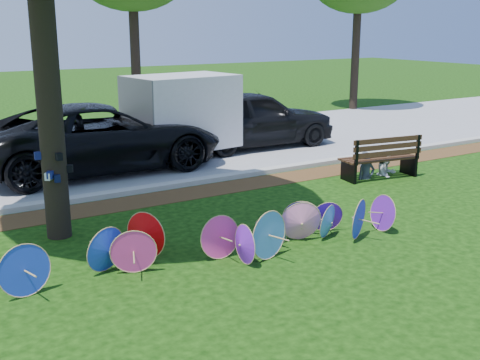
% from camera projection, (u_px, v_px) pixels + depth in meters
% --- Properties ---
extents(ground, '(90.00, 90.00, 0.00)m').
position_uv_depth(ground, '(278.00, 264.00, 9.76)').
color(ground, black).
rests_on(ground, ground).
extents(mulch_strip, '(90.00, 1.00, 0.01)m').
position_uv_depth(mulch_strip, '(163.00, 198.00, 13.47)').
color(mulch_strip, '#472D16').
rests_on(mulch_strip, ground).
extents(curb, '(90.00, 0.30, 0.12)m').
position_uv_depth(curb, '(150.00, 188.00, 14.04)').
color(curb, '#B7B5AD').
rests_on(curb, ground).
extents(street, '(90.00, 8.00, 0.01)m').
position_uv_depth(street, '(93.00, 158.00, 17.47)').
color(street, gray).
rests_on(street, ground).
extents(parasol_pile, '(6.97, 1.77, 0.84)m').
position_uv_depth(parasol_pile, '(239.00, 233.00, 10.11)').
color(parasol_pile, blue).
rests_on(parasol_pile, ground).
extents(black_van, '(6.42, 2.96, 1.78)m').
position_uv_depth(black_van, '(101.00, 137.00, 15.77)').
color(black_van, black).
rests_on(black_van, ground).
extents(dark_pickup, '(5.40, 2.34, 1.82)m').
position_uv_depth(dark_pickup, '(252.00, 119.00, 18.82)').
color(dark_pickup, black).
rests_on(dark_pickup, ground).
extents(cargo_trailer, '(3.17, 2.23, 2.67)m').
position_uv_depth(cargo_trailer, '(182.00, 112.00, 17.24)').
color(cargo_trailer, silver).
rests_on(cargo_trailer, ground).
extents(park_bench, '(2.14, 1.06, 1.07)m').
position_uv_depth(park_bench, '(379.00, 157.00, 15.14)').
color(park_bench, black).
rests_on(park_bench, ground).
extents(person_left, '(0.53, 0.39, 1.34)m').
position_uv_depth(person_left, '(367.00, 153.00, 14.97)').
color(person_left, '#3D4453').
rests_on(person_left, ground).
extents(person_right, '(0.62, 0.49, 1.25)m').
position_uv_depth(person_right, '(387.00, 151.00, 15.33)').
color(person_right, silver).
rests_on(person_right, ground).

